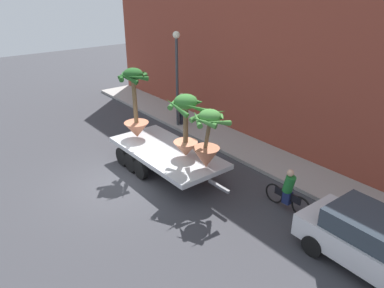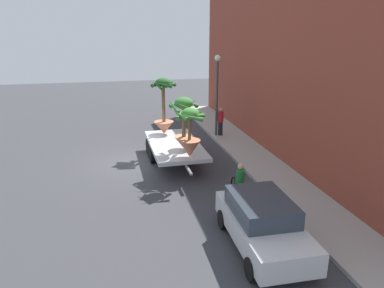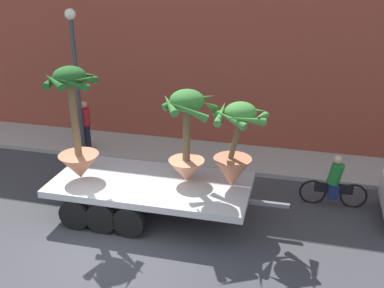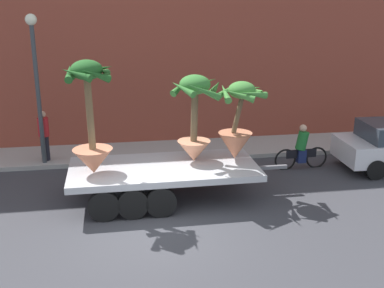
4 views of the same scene
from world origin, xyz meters
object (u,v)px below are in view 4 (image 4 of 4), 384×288
object	(u,v)px
potted_palm_middle	(238,124)
pedestrian_near_gate	(44,135)
street_lamp	(36,71)
flatbed_trailer	(155,174)
potted_palm_rear	(91,124)
potted_palm_front	(195,117)
cyclist	(302,149)

from	to	relation	value
potted_palm_middle	pedestrian_near_gate	distance (m)	6.73
pedestrian_near_gate	street_lamp	xyz separation A→B (m)	(-0.02, -0.26, 2.19)
flatbed_trailer	street_lamp	world-z (taller)	street_lamp
potted_palm_middle	pedestrian_near_gate	xyz separation A→B (m)	(-5.83, 3.22, -0.99)
potted_palm_rear	potted_palm_front	world-z (taller)	potted_palm_rear
potted_palm_middle	street_lamp	size ratio (longest dim) A/B	0.47
pedestrian_near_gate	potted_palm_middle	bearing A→B (deg)	-28.93
flatbed_trailer	street_lamp	xyz separation A→B (m)	(-3.44, 3.25, 2.47)
cyclist	potted_palm_front	bearing A→B (deg)	-159.25
potted_palm_rear	cyclist	world-z (taller)	potted_palm_rear
potted_palm_rear	street_lamp	size ratio (longest dim) A/B	0.62
street_lamp	cyclist	bearing A→B (deg)	-10.26
flatbed_trailer	street_lamp	bearing A→B (deg)	136.68
cyclist	pedestrian_near_gate	bearing A→B (deg)	168.00
flatbed_trailer	potted_palm_rear	world-z (taller)	potted_palm_rear
flatbed_trailer	pedestrian_near_gate	size ratio (longest dim) A/B	3.64
potted_palm_rear	street_lamp	distance (m)	4.01
potted_palm_front	flatbed_trailer	bearing A→B (deg)	-166.47
flatbed_trailer	potted_palm_rear	xyz separation A→B (m)	(-1.66, -0.24, 1.58)
flatbed_trailer	potted_palm_middle	world-z (taller)	potted_palm_middle
cyclist	pedestrian_near_gate	size ratio (longest dim) A/B	1.08
potted_palm_front	pedestrian_near_gate	size ratio (longest dim) A/B	1.45
potted_palm_front	potted_palm_middle	bearing A→B (deg)	0.29
potted_palm_rear	potted_palm_front	size ratio (longest dim) A/B	1.21
potted_palm_middle	potted_palm_front	world-z (taller)	potted_palm_front
potted_palm_rear	cyclist	xyz separation A→B (m)	(6.63, 1.96, -1.67)
cyclist	street_lamp	world-z (taller)	street_lamp
cyclist	street_lamp	xyz separation A→B (m)	(-8.42, 1.52, 2.56)
potted_palm_middle	potted_palm_front	distance (m)	1.26
potted_palm_rear	pedestrian_near_gate	xyz separation A→B (m)	(-1.77, 3.75, -1.30)
flatbed_trailer	street_lamp	distance (m)	5.34
potted_palm_front	pedestrian_near_gate	world-z (taller)	potted_palm_front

